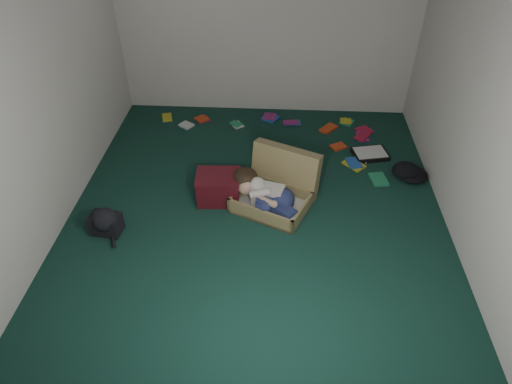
# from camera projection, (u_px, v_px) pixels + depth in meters

# --- Properties ---
(floor) EXTENTS (4.50, 4.50, 0.00)m
(floor) POSITION_uv_depth(u_px,v_px,m) (257.00, 208.00, 4.98)
(floor) COLOR #13362C
(floor) RESTS_ON ground
(wall_back) EXTENTS (4.50, 0.00, 4.50)m
(wall_back) POSITION_uv_depth(u_px,v_px,m) (267.00, 19.00, 5.91)
(wall_back) COLOR silver
(wall_back) RESTS_ON ground
(wall_front) EXTENTS (4.50, 0.00, 4.50)m
(wall_front) POSITION_uv_depth(u_px,v_px,m) (232.00, 300.00, 2.41)
(wall_front) COLOR silver
(wall_front) RESTS_ON ground
(wall_left) EXTENTS (0.00, 4.50, 4.50)m
(wall_left) POSITION_uv_depth(u_px,v_px,m) (43.00, 95.00, 4.26)
(wall_left) COLOR silver
(wall_left) RESTS_ON ground
(wall_right) EXTENTS (0.00, 4.50, 4.50)m
(wall_right) POSITION_uv_depth(u_px,v_px,m) (480.00, 107.00, 4.07)
(wall_right) COLOR silver
(wall_right) RESTS_ON ground
(suitcase) EXTENTS (1.01, 1.00, 0.57)m
(suitcase) POSITION_uv_depth(u_px,v_px,m) (277.00, 188.00, 4.98)
(suitcase) COLOR #928150
(suitcase) RESTS_ON floor
(person) EXTENTS (0.73, 0.64, 0.35)m
(person) POSITION_uv_depth(u_px,v_px,m) (265.00, 193.00, 4.84)
(person) COLOR beige
(person) RESTS_ON suitcase
(maroon_bin) EXTENTS (0.49, 0.40, 0.33)m
(maroon_bin) POSITION_uv_depth(u_px,v_px,m) (218.00, 187.00, 5.00)
(maroon_bin) COLOR #4C0F18
(maroon_bin) RESTS_ON floor
(backpack) EXTENTS (0.41, 0.35, 0.23)m
(backpack) POSITION_uv_depth(u_px,v_px,m) (106.00, 223.00, 4.63)
(backpack) COLOR black
(backpack) RESTS_ON floor
(clothing_pile) EXTENTS (0.49, 0.41, 0.16)m
(clothing_pile) POSITION_uv_depth(u_px,v_px,m) (405.00, 174.00, 5.34)
(clothing_pile) COLOR black
(clothing_pile) RESTS_ON floor
(paper_tray) EXTENTS (0.48, 0.40, 0.06)m
(paper_tray) POSITION_uv_depth(u_px,v_px,m) (370.00, 154.00, 5.75)
(paper_tray) COLOR black
(paper_tray) RESTS_ON floor
(book_scatter) EXTENTS (3.02, 1.62, 0.02)m
(book_scatter) POSITION_uv_depth(u_px,v_px,m) (297.00, 134.00, 6.16)
(book_scatter) COLOR gold
(book_scatter) RESTS_ON floor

